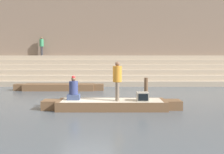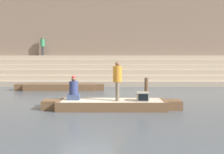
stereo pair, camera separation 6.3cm
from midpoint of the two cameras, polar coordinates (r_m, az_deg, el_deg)
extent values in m
plane|color=#4C5660|center=(12.06, -5.13, -6.34)|extent=(120.00, 120.00, 0.00)
cube|color=tan|center=(21.50, -2.71, -0.96)|extent=(36.00, 4.25, 0.39)
cube|color=#B2A28D|center=(21.82, -2.66, 0.14)|extent=(36.00, 3.54, 0.39)
cube|color=tan|center=(22.15, -2.62, 1.21)|extent=(36.00, 2.83, 0.39)
cube|color=#B2A28D|center=(22.48, -2.58, 2.25)|extent=(36.00, 2.12, 0.39)
cube|color=tan|center=(22.82, -2.54, 3.25)|extent=(36.00, 1.42, 0.39)
cube|color=#B2A28D|center=(23.17, -2.50, 4.23)|extent=(36.00, 0.71, 0.39)
cube|color=#7F6B5B|center=(24.18, -2.40, 8.68)|extent=(34.20, 1.20, 7.99)
cube|color=#4C4037|center=(23.59, -2.44, -0.20)|extent=(34.20, 0.12, 0.60)
cube|color=brown|center=(11.33, 0.12, -6.03)|extent=(4.65, 1.34, 0.39)
cube|color=beige|center=(11.30, 0.12, -5.18)|extent=(4.27, 1.24, 0.05)
cube|color=brown|center=(11.63, 13.36, -5.88)|extent=(0.65, 0.73, 0.39)
cube|color=brown|center=(11.65, -13.09, -5.86)|extent=(0.65, 0.73, 0.39)
cylinder|color=olive|center=(12.09, -3.18, -4.89)|extent=(2.57, 0.04, 0.04)
cylinder|color=#756656|center=(11.20, 1.32, -3.06)|extent=(0.16, 0.16, 0.80)
cylinder|color=#756656|center=(10.99, 1.34, -3.21)|extent=(0.16, 0.16, 0.80)
cylinder|color=orange|center=(11.02, 1.34, 0.66)|extent=(0.38, 0.38, 0.67)
sphere|color=brown|center=(11.00, 1.34, 2.89)|extent=(0.19, 0.19, 0.19)
cube|color=#3D4C75|center=(11.53, -8.17, -4.31)|extent=(0.53, 0.42, 0.23)
cylinder|color=navy|center=(11.48, -8.19, -2.33)|extent=(0.38, 0.38, 0.57)
sphere|color=brown|center=(11.44, -8.21, -0.44)|extent=(0.19, 0.19, 0.19)
sphere|color=red|center=(11.43, -8.21, -0.11)|extent=(0.16, 0.16, 0.16)
cube|color=#9E998E|center=(11.18, 6.85, -4.23)|extent=(0.48, 0.46, 0.37)
cube|color=black|center=(10.95, 6.99, -4.42)|extent=(0.40, 0.02, 0.29)
cube|color=brown|center=(17.78, -11.21, -2.17)|extent=(4.63, 1.04, 0.42)
cube|color=#993328|center=(17.76, -11.21, -1.57)|extent=(4.26, 0.94, 0.05)
cube|color=brown|center=(17.44, -2.68, -2.22)|extent=(0.65, 0.57, 0.42)
cube|color=brown|center=(18.49, -19.25, -2.08)|extent=(0.65, 0.57, 0.42)
cylinder|color=brown|center=(13.15, 7.62, -2.78)|extent=(0.19, 0.19, 1.21)
cylinder|color=#28282D|center=(24.06, -14.72, 5.49)|extent=(0.15, 0.15, 0.78)
cylinder|color=#28282D|center=(23.87, -14.84, 5.50)|extent=(0.15, 0.15, 0.78)
cylinder|color=#338456|center=(23.99, -14.82, 7.21)|extent=(0.35, 0.35, 0.65)
sphere|color=brown|center=(24.01, -14.84, 8.21)|extent=(0.19, 0.19, 0.19)
camera|label=1|loc=(0.03, -89.85, 0.01)|focal=42.00mm
camera|label=2|loc=(0.03, 90.15, -0.01)|focal=42.00mm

